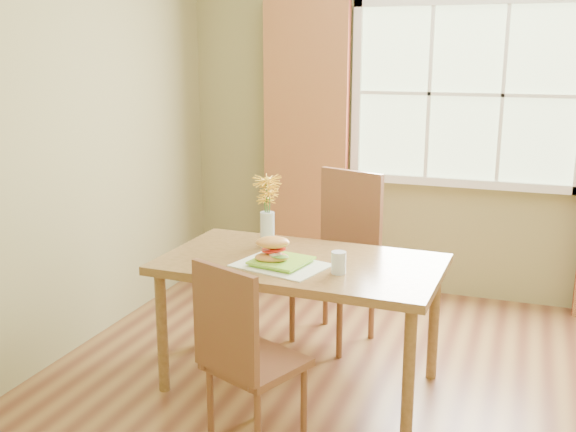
# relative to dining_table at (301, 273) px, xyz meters

# --- Properties ---
(room) EXTENTS (4.24, 3.84, 2.74)m
(room) POSITION_rel_dining_table_xyz_m (0.64, -0.18, 0.71)
(room) COLOR brown
(room) RESTS_ON ground
(window) EXTENTS (1.62, 0.06, 1.32)m
(window) POSITION_rel_dining_table_xyz_m (0.64, 1.69, 0.86)
(window) COLOR beige
(window) RESTS_ON room
(curtain_left) EXTENTS (0.65, 0.08, 2.20)m
(curtain_left) POSITION_rel_dining_table_xyz_m (-0.51, 1.60, 0.46)
(curtain_left) COLOR maroon
(curtain_left) RESTS_ON room
(dining_table) EXTENTS (1.50, 0.87, 0.72)m
(dining_table) POSITION_rel_dining_table_xyz_m (0.00, 0.00, 0.00)
(dining_table) COLOR olive
(dining_table) RESTS_ON room
(chair_near) EXTENTS (0.50, 0.50, 0.92)m
(chair_near) POSITION_rel_dining_table_xyz_m (-0.03, -0.69, -0.14)
(chair_near) COLOR brown
(chair_near) RESTS_ON room
(chair_far) EXTENTS (0.57, 0.57, 1.07)m
(chair_far) POSITION_rel_dining_table_xyz_m (0.03, 0.71, -0.06)
(chair_far) COLOR brown
(chair_far) RESTS_ON room
(placemat) EXTENTS (0.52, 0.43, 0.01)m
(placemat) POSITION_rel_dining_table_xyz_m (-0.07, -0.13, 0.08)
(placemat) COLOR #E5EFCA
(placemat) RESTS_ON dining_table
(plate) EXTENTS (0.31, 0.31, 0.01)m
(plate) POSITION_rel_dining_table_xyz_m (-0.07, -0.11, 0.09)
(plate) COLOR #8CDC37
(plate) RESTS_ON placemat
(croissant_sandwich) EXTENTS (0.21, 0.17, 0.13)m
(croissant_sandwich) POSITION_rel_dining_table_xyz_m (-0.11, -0.13, 0.16)
(croissant_sandwich) COLOR #F5BD53
(croissant_sandwich) RESTS_ON plate
(water_glass) EXTENTS (0.07, 0.07, 0.11)m
(water_glass) POSITION_rel_dining_table_xyz_m (0.25, -0.14, 0.13)
(water_glass) COLOR silver
(water_glass) RESTS_ON dining_table
(flower_vase) EXTENTS (0.17, 0.17, 0.41)m
(flower_vase) POSITION_rel_dining_table_xyz_m (-0.26, 0.17, 0.33)
(flower_vase) COLOR silver
(flower_vase) RESTS_ON dining_table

